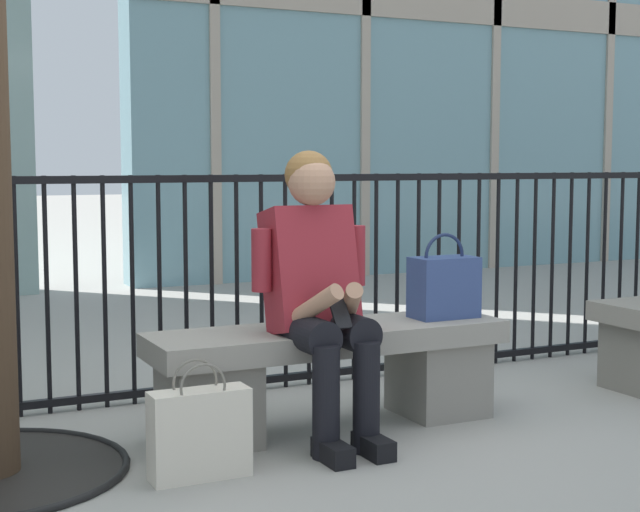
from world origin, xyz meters
TOP-DOWN VIEW (x-y plane):
  - ground_plane at (0.00, 0.00)m, footprint 60.00×60.00m
  - stone_bench at (0.00, 0.00)m, footprint 1.60×0.44m
  - seated_person_with_phone at (-0.12, -0.13)m, footprint 0.52×0.66m
  - handbag_on_bench at (0.58, -0.01)m, footprint 0.30×0.17m
  - shopping_bag at (-0.73, -0.39)m, footprint 0.37×0.13m
  - plaza_railing at (0.00, 0.78)m, footprint 9.60×0.04m

SIDE VIEW (x-z plane):
  - ground_plane at x=0.00m, z-range 0.00..0.00m
  - shopping_bag at x=-0.73m, z-range -0.05..0.39m
  - stone_bench at x=0.00m, z-range 0.05..0.50m
  - plaza_railing at x=0.00m, z-range 0.01..1.11m
  - handbag_on_bench at x=0.58m, z-range 0.40..0.79m
  - seated_person_with_phone at x=-0.12m, z-range 0.04..1.26m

